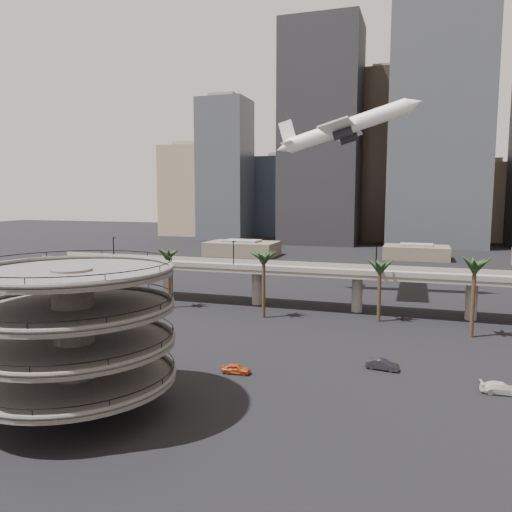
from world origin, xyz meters
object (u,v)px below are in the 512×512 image
(parking_ramp, at_px, (74,326))
(airborne_jet, at_px, (345,128))
(car_b, at_px, (382,365))
(car_a, at_px, (236,369))
(overpass, at_px, (306,274))
(car_c, at_px, (501,388))

(parking_ramp, relative_size, airborne_jet, 0.64)
(parking_ramp, height_order, airborne_jet, airborne_jet)
(airborne_jet, distance_m, car_b, 65.98)
(car_a, bearing_deg, car_b, -71.53)
(airborne_jet, bearing_deg, overpass, -107.99)
(airborne_jet, relative_size, car_b, 7.72)
(parking_ramp, height_order, overpass, parking_ramp)
(overpass, xyz_separation_m, car_a, (-0.19, -42.19, -6.67))
(airborne_jet, xyz_separation_m, car_a, (-5.55, -59.14, -39.30))
(car_b, height_order, car_c, car_b)
(parking_ramp, distance_m, airborne_jet, 83.74)
(parking_ramp, xyz_separation_m, car_b, (31.67, 24.60, -9.10))
(car_a, bearing_deg, overpass, -4.22)
(parking_ramp, bearing_deg, overpass, 77.57)
(car_a, relative_size, car_b, 0.88)
(parking_ramp, xyz_separation_m, airborne_jet, (18.36, 75.95, 30.13))
(car_b, bearing_deg, airborne_jet, 21.24)
(overpass, bearing_deg, car_a, -90.26)
(overpass, relative_size, car_a, 32.99)
(airborne_jet, height_order, car_a, airborne_jet)
(overpass, xyz_separation_m, car_b, (18.67, -34.40, -6.60))
(parking_ramp, bearing_deg, car_b, 37.84)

